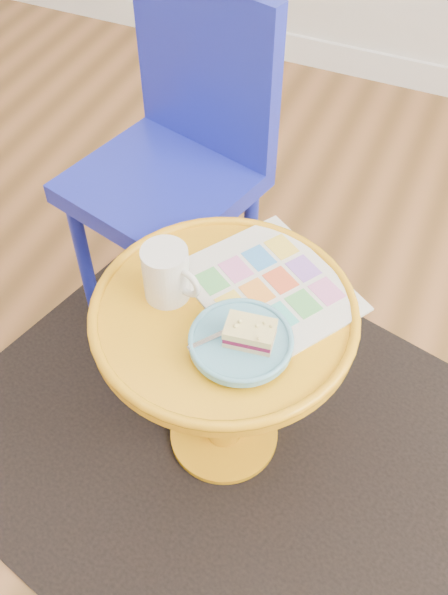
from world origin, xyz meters
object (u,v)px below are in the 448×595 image
at_px(side_table, 224,353).
at_px(plate, 241,342).
at_px(mug, 167,272).
at_px(chair, 179,152).
at_px(newspaper, 269,287).

height_order(side_table, plate, plate).
xyz_separation_m(mug, plate, (0.18, -0.07, -0.04)).
height_order(mug, plate, mug).
xyz_separation_m(side_table, chair, (-0.29, 0.40, 0.16)).
distance_m(side_table, plate, 0.19).
relative_size(side_table, chair, 0.59).
distance_m(side_table, chair, 0.52).
bearing_deg(newspaper, plate, -55.30).
bearing_deg(chair, plate, -38.02).
bearing_deg(mug, chair, 126.60).
bearing_deg(plate, side_table, 132.68).
distance_m(mug, plate, 0.20).
xyz_separation_m(side_table, mug, (-0.12, -0.00, 0.21)).
distance_m(newspaper, mug, 0.21).
xyz_separation_m(newspaper, mug, (-0.18, -0.09, 0.06)).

